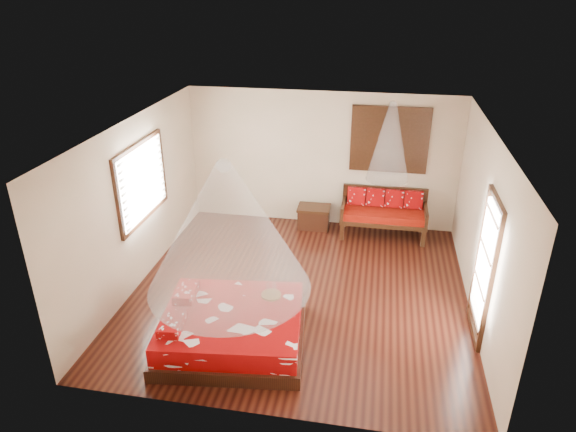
# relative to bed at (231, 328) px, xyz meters

# --- Properties ---
(room) EXTENTS (5.54, 5.54, 2.84)m
(room) POSITION_rel_bed_xyz_m (0.75, 1.50, 1.15)
(room) COLOR black
(room) RESTS_ON ground
(bed) EXTENTS (2.22, 2.05, 0.63)m
(bed) POSITION_rel_bed_xyz_m (0.00, 0.00, 0.00)
(bed) COLOR black
(bed) RESTS_ON floor
(daybed) EXTENTS (1.70, 0.76, 0.94)m
(daybed) POSITION_rel_bed_xyz_m (2.08, 3.88, 0.27)
(daybed) COLOR black
(daybed) RESTS_ON floor
(storage_chest) EXTENTS (0.68, 0.50, 0.46)m
(storage_chest) POSITION_rel_bed_xyz_m (0.65, 3.95, -0.02)
(storage_chest) COLOR black
(storage_chest) RESTS_ON floor
(shutter_panel) EXTENTS (1.52, 0.06, 1.32)m
(shutter_panel) POSITION_rel_bed_xyz_m (2.08, 4.22, 1.65)
(shutter_panel) COLOR black
(shutter_panel) RESTS_ON wall_back
(window_left) EXTENTS (0.10, 1.74, 1.34)m
(window_left) POSITION_rel_bed_xyz_m (-1.96, 1.70, 1.45)
(window_left) COLOR black
(window_left) RESTS_ON wall_left
(glazed_door) EXTENTS (0.08, 1.02, 2.16)m
(glazed_door) POSITION_rel_bed_xyz_m (3.47, 0.90, 0.82)
(glazed_door) COLOR black
(glazed_door) RESTS_ON floor
(wine_tray) EXTENTS (0.30, 0.30, 0.24)m
(wine_tray) POSITION_rel_bed_xyz_m (0.47, 0.53, 0.31)
(wine_tray) COLOR brown
(wine_tray) RESTS_ON bed
(mosquito_net_main) EXTENTS (2.21, 2.21, 1.80)m
(mosquito_net_main) POSITION_rel_bed_xyz_m (0.02, 0.00, 1.60)
(mosquito_net_main) COLOR white
(mosquito_net_main) RESTS_ON ceiling
(mosquito_net_daybed) EXTENTS (0.81, 0.81, 1.50)m
(mosquito_net_daybed) POSITION_rel_bed_xyz_m (2.08, 3.75, 1.75)
(mosquito_net_daybed) COLOR white
(mosquito_net_daybed) RESTS_ON ceiling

